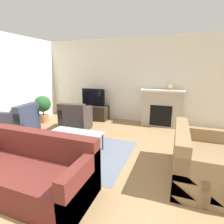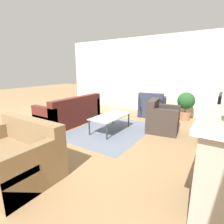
# 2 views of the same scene
# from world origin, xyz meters

# --- Properties ---
(ground_plane) EXTENTS (20.00, 20.00, 0.00)m
(ground_plane) POSITION_xyz_m (0.00, 0.00, 0.00)
(ground_plane) COLOR #9E7A51
(wall_left) EXTENTS (0.06, 7.72, 2.70)m
(wall_left) POSITION_xyz_m (-2.88, 2.36, 1.35)
(wall_left) COLOR silver
(wall_left) RESTS_ON ground_plane
(area_rug) EXTENTS (2.36, 1.80, 0.00)m
(area_rug) POSITION_xyz_m (-0.33, 2.08, 0.00)
(area_rug) COLOR slate
(area_rug) RESTS_ON ground_plane
(fireplace) EXTENTS (1.27, 0.45, 1.13)m
(fireplace) POSITION_xyz_m (1.25, 4.53, 0.59)
(fireplace) COLOR #B2A899
(fireplace) RESTS_ON ground_plane
(tv_stand) EXTENTS (1.01, 0.46, 0.49)m
(tv_stand) POSITION_xyz_m (-1.03, 4.41, 0.24)
(tv_stand) COLOR #2D2319
(tv_stand) RESTS_ON ground_plane
(tv) EXTENTS (0.83, 0.06, 0.59)m
(tv) POSITION_xyz_m (-1.03, 4.41, 0.78)
(tv) COLOR black
(tv) RESTS_ON tv_stand
(couch_sectional) EXTENTS (1.88, 0.85, 0.82)m
(couch_sectional) POSITION_xyz_m (-0.22, 0.74, 0.29)
(couch_sectional) COLOR #5B231E
(couch_sectional) RESTS_ON ground_plane
(couch_loveseat) EXTENTS (0.93, 1.41, 0.82)m
(couch_loveseat) POSITION_xyz_m (2.10, 1.91, 0.29)
(couch_loveseat) COLOR #8C704C
(couch_loveseat) RESTS_ON ground_plane
(armchair_by_window) EXTENTS (0.89, 0.88, 0.82)m
(armchair_by_window) POSITION_xyz_m (-2.30, 2.46, 0.30)
(armchair_by_window) COLOR #33384C
(armchair_by_window) RESTS_ON ground_plane
(armchair_accent) EXTENTS (0.84, 0.85, 0.82)m
(armchair_accent) POSITION_xyz_m (-1.00, 3.21, 0.30)
(armchair_accent) COLOR #3D332D
(armchair_accent) RESTS_ON ground_plane
(coffee_table) EXTENTS (1.16, 0.60, 0.40)m
(coffee_table) POSITION_xyz_m (-0.33, 2.07, 0.37)
(coffee_table) COLOR #333338
(coffee_table) RESTS_ON ground_plane
(potted_plant) EXTENTS (0.52, 0.52, 0.88)m
(potted_plant) POSITION_xyz_m (-2.42, 3.51, 0.54)
(potted_plant) COLOR #AD704C
(potted_plant) RESTS_ON ground_plane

